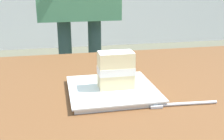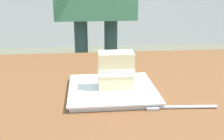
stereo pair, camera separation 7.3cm
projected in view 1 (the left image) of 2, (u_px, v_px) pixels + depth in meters
The scene contains 3 objects.
dessert_plate at pixel (112, 90), 0.75m from camera, with size 0.23×0.23×0.02m.
cake_slice at pixel (116, 70), 0.73m from camera, with size 0.09×0.06×0.10m.
dessert_fork at pixel (178, 104), 0.67m from camera, with size 0.17×0.03×0.01m.
Camera 1 is at (-0.11, -0.59, 1.04)m, focal length 44.23 mm.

